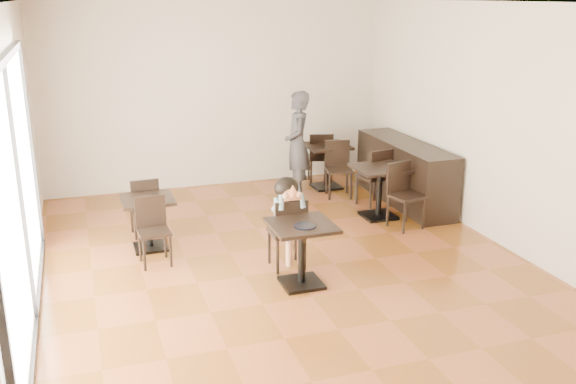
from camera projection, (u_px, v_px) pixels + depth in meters
name	position (u px, v px, depth m)	size (l,w,h in m)	color
floor	(290.00, 270.00, 7.98)	(6.00, 8.00, 0.01)	brown
ceiling	(290.00, 2.00, 7.03)	(6.00, 8.00, 0.01)	silver
wall_back	(217.00, 95.00, 11.13)	(6.00, 0.01, 3.20)	silver
wall_front	(501.00, 285.00, 3.88)	(6.00, 0.01, 3.20)	silver
wall_left	(14.00, 165.00, 6.60)	(0.01, 8.00, 3.20)	silver
wall_right	(506.00, 128.00, 8.41)	(0.01, 8.00, 3.20)	silver
storefront_window	(17.00, 197.00, 6.21)	(0.04, 4.50, 2.60)	white
child_table	(302.00, 255.00, 7.46)	(0.72, 0.72, 0.77)	black
child_chair	(287.00, 232.00, 7.94)	(0.41, 0.41, 0.92)	black
child	(287.00, 223.00, 7.90)	(0.41, 0.58, 1.16)	slate
plate	(305.00, 226.00, 7.26)	(0.26, 0.26, 0.02)	black
pizza_slice	(292.00, 195.00, 7.61)	(0.27, 0.21, 0.06)	tan
adult_patron	(297.00, 145.00, 10.65)	(0.65, 0.43, 1.78)	#3B3B41
cafe_table_mid	(379.00, 192.00, 9.76)	(0.75, 0.75, 0.80)	black
cafe_table_left	(149.00, 223.00, 8.55)	(0.67, 0.67, 0.71)	black
cafe_table_back	(327.00, 166.00, 11.26)	(0.73, 0.73, 0.78)	black
chair_mid_a	(373.00, 177.00, 10.28)	(0.43, 0.43, 0.96)	black
chair_mid_b	(406.00, 197.00, 9.28)	(0.43, 0.43, 0.96)	black
chair_left_a	(144.00, 206.00, 9.03)	(0.38, 0.38, 0.86)	black
chair_left_b	(154.00, 232.00, 8.03)	(0.38, 0.38, 0.86)	black
chair_back_a	(320.00, 158.00, 11.54)	(0.42, 0.42, 0.93)	black
chair_back_b	(339.00, 170.00, 10.74)	(0.42, 0.42, 0.93)	black
service_counter	(405.00, 173.00, 10.44)	(0.60, 2.40, 1.00)	black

